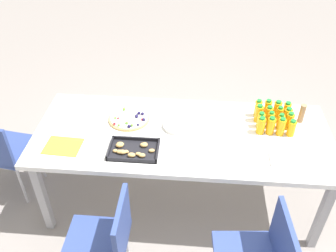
{
  "coord_description": "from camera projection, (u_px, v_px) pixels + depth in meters",
  "views": [
    {
      "loc": [
        -0.07,
        2.12,
        2.49
      ],
      "look_at": [
        0.12,
        -0.05,
        0.77
      ],
      "focal_mm": 38.79,
      "sensor_mm": 36.0,
      "label": 1
    }
  ],
  "objects": [
    {
      "name": "ground_plane",
      "position": [
        180.0,
        199.0,
        3.2
      ],
      "size": [
        12.0,
        12.0,
        0.0
      ],
      "primitive_type": "plane",
      "color": "gray"
    },
    {
      "name": "snack_tray",
      "position": [
        133.0,
        150.0,
        2.57
      ],
      "size": [
        0.35,
        0.24,
        0.04
      ],
      "color": "black",
      "rests_on": "party_table"
    },
    {
      "name": "juice_bottle_3",
      "position": [
        258.0,
        108.0,
        2.87
      ],
      "size": [
        0.05,
        0.05,
        0.15
      ],
      "color": "#F9AE14",
      "rests_on": "party_table"
    },
    {
      "name": "juice_bottle_13",
      "position": [
        281.0,
        127.0,
        2.69
      ],
      "size": [
        0.06,
        0.06,
        0.15
      ],
      "color": "#F9AD14",
      "rests_on": "party_table"
    },
    {
      "name": "juice_bottle_6",
      "position": [
        269.0,
        114.0,
        2.82
      ],
      "size": [
        0.06,
        0.06,
        0.14
      ],
      "color": "#F9AD14",
      "rests_on": "party_table"
    },
    {
      "name": "juice_bottle_10",
      "position": [
        270.0,
        120.0,
        2.75
      ],
      "size": [
        0.05,
        0.05,
        0.15
      ],
      "color": "#FAAD14",
      "rests_on": "party_table"
    },
    {
      "name": "fruit_pizza",
      "position": [
        129.0,
        118.0,
        2.87
      ],
      "size": [
        0.33,
        0.33,
        0.05
      ],
      "color": "tan",
      "rests_on": "party_table"
    },
    {
      "name": "party_table",
      "position": [
        182.0,
        139.0,
        2.78
      ],
      "size": [
        2.24,
        0.9,
        0.75
      ],
      "color": "white",
      "rests_on": "ground_plane"
    },
    {
      "name": "cardboard_tube",
      "position": [
        302.0,
        113.0,
        2.81
      ],
      "size": [
        0.04,
        0.04,
        0.15
      ],
      "primitive_type": "cylinder",
      "color": "#9E7A56",
      "rests_on": "party_table"
    },
    {
      "name": "paper_folder",
      "position": [
        63.0,
        146.0,
        2.62
      ],
      "size": [
        0.27,
        0.21,
        0.01
      ],
      "primitive_type": "cube",
      "rotation": [
        0.0,
        0.0,
        -0.05
      ],
      "color": "yellow",
      "rests_on": "party_table"
    },
    {
      "name": "napkin_stack",
      "position": [
        281.0,
        160.0,
        2.5
      ],
      "size": [
        0.15,
        0.15,
        0.01
      ],
      "primitive_type": "cube",
      "color": "white",
      "rests_on": "party_table"
    },
    {
      "name": "juice_bottle_2",
      "position": [
        268.0,
        108.0,
        2.87
      ],
      "size": [
        0.06,
        0.06,
        0.15
      ],
      "color": "#F9AE14",
      "rests_on": "party_table"
    },
    {
      "name": "juice_bottle_14",
      "position": [
        271.0,
        126.0,
        2.7
      ],
      "size": [
        0.06,
        0.06,
        0.15
      ],
      "color": "#F9AC14",
      "rests_on": "party_table"
    },
    {
      "name": "chair_end",
      "position": [
        2.0,
        150.0,
        2.96
      ],
      "size": [
        0.45,
        0.45,
        0.83
      ],
      "rotation": [
        0.0,
        0.0,
        3.0
      ],
      "color": "#33478C",
      "rests_on": "ground_plane"
    },
    {
      "name": "juice_bottle_7",
      "position": [
        259.0,
        113.0,
        2.82
      ],
      "size": [
        0.06,
        0.06,
        0.15
      ],
      "color": "#F9AE14",
      "rests_on": "party_table"
    },
    {
      "name": "juice_bottle_0",
      "position": [
        287.0,
        110.0,
        2.86
      ],
      "size": [
        0.06,
        0.06,
        0.14
      ],
      "color": "#FAAD14",
      "rests_on": "party_table"
    },
    {
      "name": "juice_bottle_8",
      "position": [
        290.0,
        121.0,
        2.74
      ],
      "size": [
        0.06,
        0.06,
        0.15
      ],
      "color": "#FAAD14",
      "rests_on": "party_table"
    },
    {
      "name": "juice_bottle_12",
      "position": [
        292.0,
        128.0,
        2.68
      ],
      "size": [
        0.06,
        0.06,
        0.14
      ],
      "color": "#F9AE14",
      "rests_on": "party_table"
    },
    {
      "name": "chair_far_right",
      "position": [
        106.0,
        240.0,
        2.3
      ],
      "size": [
        0.4,
        0.4,
        0.83
      ],
      "rotation": [
        0.0,
        0.0,
        -1.57
      ],
      "color": "#33478C",
      "rests_on": "ground_plane"
    },
    {
      "name": "juice_bottle_5",
      "position": [
        279.0,
        115.0,
        2.81
      ],
      "size": [
        0.05,
        0.05,
        0.14
      ],
      "color": "#F9AD14",
      "rests_on": "party_table"
    },
    {
      "name": "juice_bottle_1",
      "position": [
        277.0,
        109.0,
        2.86
      ],
      "size": [
        0.06,
        0.06,
        0.15
      ],
      "color": "#FAAC14",
      "rests_on": "party_table"
    },
    {
      "name": "plate_stack",
      "position": [
        176.0,
        126.0,
        2.79
      ],
      "size": [
        0.21,
        0.21,
        0.03
      ],
      "color": "silver",
      "rests_on": "party_table"
    },
    {
      "name": "juice_bottle_9",
      "position": [
        280.0,
        122.0,
        2.75
      ],
      "size": [
        0.05,
        0.05,
        0.13
      ],
      "color": "#FAAC14",
      "rests_on": "party_table"
    },
    {
      "name": "juice_bottle_15",
      "position": [
        261.0,
        125.0,
        2.7
      ],
      "size": [
        0.06,
        0.06,
        0.14
      ],
      "color": "#FAAE14",
      "rests_on": "party_table"
    },
    {
      "name": "juice_bottle_4",
      "position": [
        288.0,
        116.0,
        2.81
      ],
      "size": [
        0.06,
        0.06,
        0.13
      ],
      "color": "#F9AC14",
      "rests_on": "party_table"
    },
    {
      "name": "juice_bottle_11",
      "position": [
        261.0,
        120.0,
        2.76
      ],
      "size": [
        0.06,
        0.06,
        0.13
      ],
      "color": "#F9AC14",
      "rests_on": "party_table"
    }
  ]
}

